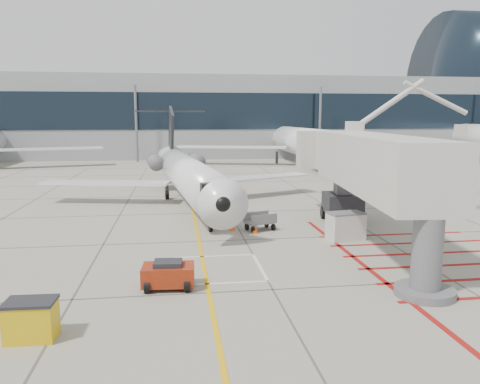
{
  "coord_description": "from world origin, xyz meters",
  "views": [
    {
      "loc": [
        -3.83,
        -22.08,
        7.06
      ],
      "look_at": [
        0.0,
        6.0,
        2.5
      ],
      "focal_mm": 35.0,
      "sensor_mm": 36.0,
      "label": 1
    }
  ],
  "objects": [
    {
      "name": "jet_bridge",
      "position": [
        6.61,
        1.48,
        4.07
      ],
      "size": [
        11.73,
        21.27,
        8.15
      ],
      "primitive_type": null,
      "rotation": [
        0.0,
        0.0,
        -0.11
      ],
      "color": "beige",
      "rests_on": "ground_plane"
    },
    {
      "name": "terminal_glass_band",
      "position": [
        10.0,
        55.95,
        8.0
      ],
      "size": [
        180.0,
        0.1,
        6.0
      ],
      "primitive_type": "cube",
      "color": "black",
      "rests_on": "ground_plane"
    },
    {
      "name": "pushback_tug",
      "position": [
        -4.27,
        -3.22,
        0.62
      ],
      "size": [
        2.21,
        1.46,
        1.24
      ],
      "primitive_type": null,
      "rotation": [
        0.0,
        0.0,
        -0.06
      ],
      "color": "maroon",
      "rests_on": "ground_plane"
    },
    {
      "name": "bg_aircraft_c",
      "position": [
        14.48,
        46.0,
        6.1
      ],
      "size": [
        36.6,
        40.67,
        12.2
      ],
      "primitive_type": null,
      "color": "silver",
      "rests_on": "ground_plane"
    },
    {
      "name": "regional_jet",
      "position": [
        -2.64,
        13.35,
        3.99
      ],
      "size": [
        27.47,
        33.01,
        7.98
      ],
      "primitive_type": null,
      "rotation": [
        0.0,
        0.0,
        0.12
      ],
      "color": "white",
      "rests_on": "ground_plane"
    },
    {
      "name": "cone_side",
      "position": [
        0.86,
        5.45,
        0.26
      ],
      "size": [
        0.37,
        0.37,
        0.52
      ],
      "primitive_type": "cone",
      "color": "#E74E0C",
      "rests_on": "ground_plane"
    },
    {
      "name": "spill_bin",
      "position": [
        -8.55,
        -7.21,
        0.66
      ],
      "size": [
        1.55,
        1.07,
        1.31
      ],
      "primitive_type": null,
      "rotation": [
        0.0,
        0.0,
        -0.04
      ],
      "color": "gold",
      "rests_on": "ground_plane"
    },
    {
      "name": "ground_power_unit",
      "position": [
        5.8,
        3.25,
        0.81
      ],
      "size": [
        2.21,
        1.51,
        1.62
      ],
      "primitive_type": null,
      "rotation": [
        0.0,
        0.0,
        0.17
      ],
      "color": "beige",
      "rests_on": "ground_plane"
    },
    {
      "name": "terminal_building",
      "position": [
        10.0,
        70.0,
        7.0
      ],
      "size": [
        180.0,
        28.0,
        14.0
      ],
      "primitive_type": "cube",
      "color": "gray",
      "rests_on": "ground_plane"
    },
    {
      "name": "ground_plane",
      "position": [
        0.0,
        0.0,
        0.0
      ],
      "size": [
        260.0,
        260.0,
        0.0
      ],
      "primitive_type": "plane",
      "color": "gray",
      "rests_on": "ground"
    },
    {
      "name": "baggage_cart",
      "position": [
        1.3,
        6.18,
        0.57
      ],
      "size": [
        2.09,
        1.68,
        1.15
      ],
      "primitive_type": null,
      "rotation": [
        0.0,
        0.0,
        0.34
      ],
      "color": "slate",
      "rests_on": "ground_plane"
    },
    {
      "name": "cone_nose",
      "position": [
        -0.44,
        6.46,
        0.29
      ],
      "size": [
        0.41,
        0.41,
        0.57
      ],
      "primitive_type": "cone",
      "color": "#F6510C",
      "rests_on": "ground_plane"
    }
  ]
}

